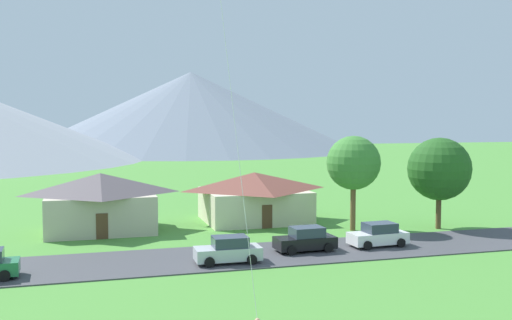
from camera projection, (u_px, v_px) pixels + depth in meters
road_strip at (190, 259)px, 38.11m from camera, size 160.00×7.20×0.08m
mountain_far_east_ridge at (191, 111)px, 180.40m from camera, size 102.52×102.52×24.07m
house_leftmost at (254, 196)px, 52.78m from camera, size 9.68×8.32×4.44m
house_left_center at (101, 201)px, 47.69m from camera, size 9.26×6.99×4.82m
tree_near_left at (439, 169)px, 48.79m from camera, size 5.27×5.27×7.70m
tree_left_of_center at (353, 163)px, 47.97m from camera, size 4.46×4.46×7.87m
parked_car_white_west_end at (378, 235)px, 41.94m from camera, size 4.28×2.24×1.68m
parked_car_black_mid_west at (306, 240)px, 40.34m from camera, size 4.27×2.21×1.68m
parked_car_silver_east_end at (228, 250)px, 37.05m from camera, size 4.24×2.15×1.68m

